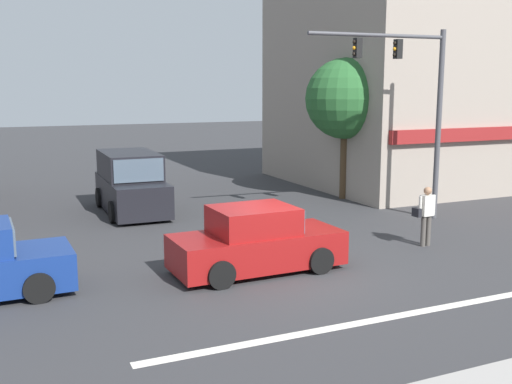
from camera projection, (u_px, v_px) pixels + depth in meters
name	position (u px, v px, depth m)	size (l,w,h in m)	color
ground_plane	(285.00, 271.00, 14.45)	(120.00, 120.00, 0.00)	#333335
lane_marking_stripe	(368.00, 321.00, 11.30)	(9.00, 0.24, 0.01)	silver
building_right_corner	(425.00, 66.00, 27.78)	(11.97, 10.42, 10.71)	gray
street_tree	(346.00, 99.00, 23.23)	(3.14, 3.14, 5.51)	#4C3823
utility_pole_far_right	(342.00, 94.00, 25.01)	(1.40, 0.22, 7.87)	brown
traffic_light_mast	(415.00, 93.00, 19.22)	(4.88, 0.45, 6.20)	#47474C
sedan_approaching_near	(256.00, 242.00, 14.30)	(4.14, 1.96, 1.58)	maroon
van_crossing_leftbound	(131.00, 184.00, 21.13)	(2.11, 4.63, 2.11)	black
pedestrian_mid_crossing	(426.00, 213.00, 16.54)	(0.67, 0.29, 1.67)	#4C4742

